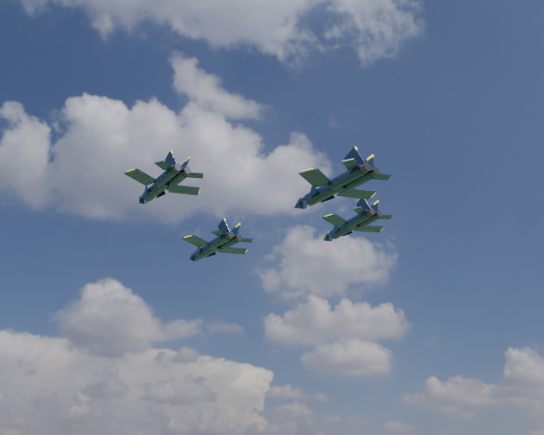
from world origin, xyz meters
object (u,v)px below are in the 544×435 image
(jet_left, at_px, (156,189))
(jet_slot, at_px, (323,192))
(jet_lead, at_px, (207,250))
(jet_right, at_px, (343,229))

(jet_left, bearing_deg, jet_slot, -47.72)
(jet_lead, bearing_deg, jet_left, -142.05)
(jet_lead, xyz_separation_m, jet_left, (-5.96, -18.60, 1.59))
(jet_slot, bearing_deg, jet_lead, 88.27)
(jet_lead, relative_size, jet_slot, 0.99)
(jet_left, distance_m, jet_slot, 22.79)
(jet_left, height_order, jet_slot, jet_left)
(jet_lead, bearing_deg, jet_slot, -90.76)
(jet_lead, distance_m, jet_slot, 28.97)
(jet_left, height_order, jet_right, jet_right)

